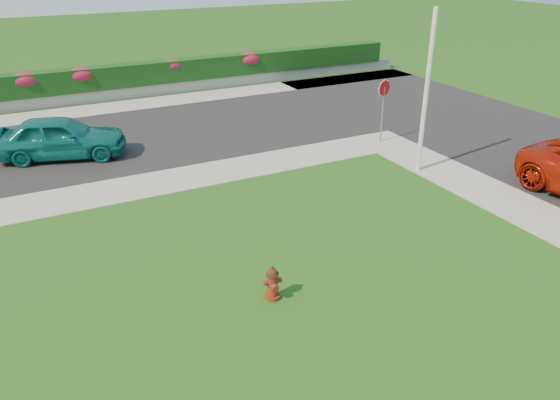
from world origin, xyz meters
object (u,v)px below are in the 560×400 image
fire_hydrant (273,283)px  stop_sign (384,96)px  utility_pole (426,94)px  sedan_teal (60,137)px

fire_hydrant → stop_sign: bearing=46.3°
utility_pole → fire_hydrant: bearing=-150.4°
fire_hydrant → sedan_teal: bearing=109.5°
utility_pole → stop_sign: utility_pole is taller
fire_hydrant → utility_pole: (7.85, 4.45, 2.33)m
sedan_teal → utility_pole: 12.99m
sedan_teal → stop_sign: 12.17m
fire_hydrant → stop_sign: (8.52, 7.52, 1.48)m
stop_sign → fire_hydrant: bearing=-128.6°
fire_hydrant → utility_pole: bearing=34.5°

